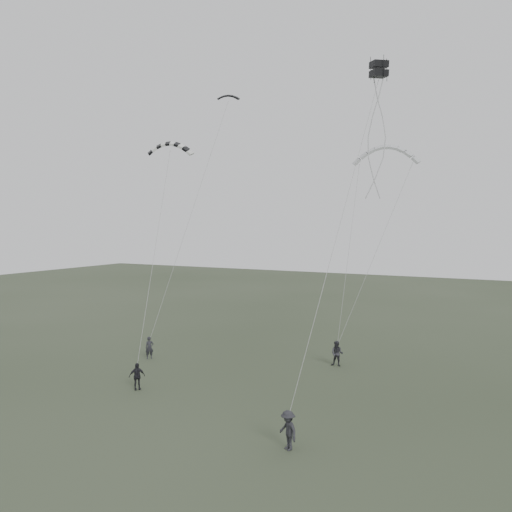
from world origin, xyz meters
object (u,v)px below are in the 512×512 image
at_px(flyer_left, 149,348).
at_px(flyer_center, 137,376).
at_px(kite_dark_small, 228,96).
at_px(kite_striped, 170,144).
at_px(kite_box, 379,69).
at_px(kite_pale_large, 386,147).
at_px(flyer_far, 288,430).
at_px(flyer_right, 337,354).

bearing_deg(flyer_left, flyer_center, -102.87).
height_order(kite_dark_small, kite_striped, kite_dark_small).
relative_size(flyer_left, kite_box, 2.02).
bearing_deg(flyer_left, kite_dark_small, 24.89).
xyz_separation_m(flyer_center, kite_pale_large, (10.54, 13.93, 13.90)).
distance_m(flyer_far, kite_box, 17.42).
distance_m(kite_pale_large, kite_striped, 14.81).
xyz_separation_m(flyer_left, kite_striped, (2.36, -0.55, 13.68)).
relative_size(flyer_center, kite_pale_large, 0.33).
distance_m(flyer_left, kite_striped, 13.89).
bearing_deg(flyer_left, flyer_right, -26.99).
relative_size(kite_dark_small, kite_box, 2.21).
height_order(flyer_left, flyer_right, flyer_right).
xyz_separation_m(flyer_left, kite_dark_small, (2.37, 6.83, 18.37)).
height_order(flyer_right, kite_dark_small, kite_dark_small).
xyz_separation_m(flyer_far, kite_striped, (-11.74, 7.92, 13.63)).
relative_size(flyer_left, flyer_center, 1.01).
bearing_deg(flyer_center, flyer_left, 72.17).
xyz_separation_m(flyer_far, kite_pale_large, (-0.00, 16.97, 13.84)).
xyz_separation_m(kite_striped, kite_box, (13.66, -1.37, 2.40)).
xyz_separation_m(flyer_right, kite_striped, (-9.74, -4.71, 13.62)).
bearing_deg(kite_pale_large, kite_dark_small, 177.28).
bearing_deg(flyer_center, flyer_right, -2.61).
xyz_separation_m(flyer_left, flyer_right, (12.10, 4.16, 0.06)).
bearing_deg(flyer_left, kite_box, -52.84).
height_order(flyer_center, flyer_far, flyer_far).
xyz_separation_m(kite_dark_small, kite_pale_large, (11.72, 1.66, -4.48)).
relative_size(flyer_right, kite_pale_large, 0.37).
bearing_deg(flyer_right, kite_pale_large, 62.40).
bearing_deg(flyer_far, flyer_right, 131.64).
xyz_separation_m(flyer_center, flyer_far, (10.55, -3.03, 0.06)).
bearing_deg(kite_striped, kite_box, -33.03).
height_order(flyer_far, kite_striped, kite_striped).
distance_m(kite_pale_large, kite_box, 10.82).
bearing_deg(kite_box, flyer_right, 85.77).
relative_size(flyer_left, kite_pale_large, 0.34).
xyz_separation_m(flyer_right, kite_pale_large, (1.99, 4.33, 13.83)).
distance_m(flyer_center, kite_striped, 14.59).
bearing_deg(flyer_left, kite_pale_large, -14.91).
xyz_separation_m(flyer_right, flyer_center, (-8.55, -9.61, -0.07)).
bearing_deg(kite_striped, flyer_left, 139.55).
xyz_separation_m(flyer_left, kite_pale_large, (14.09, 8.49, 13.89)).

